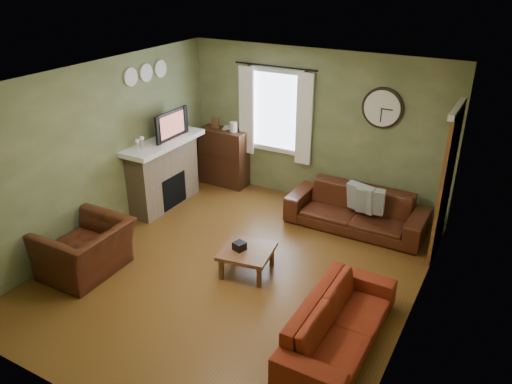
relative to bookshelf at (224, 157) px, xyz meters
The scene contains 31 objects.
floor 2.97m from the bookshelf, 54.77° to the right, with size 4.60×5.20×0.00m, color brown.
ceiling 3.58m from the bookshelf, 54.77° to the right, with size 4.60×5.20×0.00m, color white.
wall_left 2.58m from the bookshelf, 104.35° to the right, with size 0.00×5.20×2.60m, color olive.
wall_right 4.71m from the bookshelf, 30.94° to the right, with size 0.00×5.20×2.60m, color olive.
wall_back 1.87m from the bookshelf, ahead, with size 4.60×0.00×2.60m, color olive.
wall_front 5.32m from the bookshelf, 71.31° to the right, with size 4.60×0.00×2.60m, color olive.
fireplace 1.31m from the bookshelf, 108.36° to the right, with size 0.40×1.40×1.10m, color tan.
firebox 1.28m from the bookshelf, 100.13° to the right, with size 0.04×0.60×0.55m, color black.
mantel 1.43m from the bookshelf, 107.10° to the right, with size 0.58×1.60×0.08m, color white.
tv 1.41m from the bookshelf, 108.35° to the right, with size 0.60×0.08×0.35m, color black.
tv_screen 1.43m from the bookshelf, 104.48° to the right, with size 0.02×0.62×0.36m, color #994C3F.
medallion_left 2.42m from the bookshelf, 110.41° to the right, with size 0.28×0.28×0.03m, color white.
medallion_mid 2.20m from the bookshelf, 115.50° to the right, with size 0.28×0.28×0.03m, color white.
medallion_right 2.03m from the bookshelf, 123.60° to the right, with size 0.28×0.28×0.03m, color white.
window_pane 1.40m from the bookshelf, 10.86° to the left, with size 1.00×0.02×1.30m, color silver, non-canonical shape.
curtain_rod 2.00m from the bookshelf, ahead, with size 0.03×0.03×1.50m, color black.
curtain_left 1.02m from the bookshelf, 11.56° to the left, with size 0.28×0.04×1.55m, color white.
curtain_right 1.79m from the bookshelf, ahead, with size 0.28×0.04×1.55m, color white.
wall_clock 3.07m from the bookshelf, ahead, with size 0.64×0.06×0.64m, color white, non-canonical shape.
door 4.03m from the bookshelf, ahead, with size 0.05×0.90×2.10m, color brown.
bookshelf is the anchor object (origin of this frame).
book 0.44m from the bookshelf, 121.53° to the left, with size 0.17×0.23×0.02m, color brown.
sofa_brown 2.75m from the bookshelf, ahead, with size 2.14×0.84×0.62m, color #3C190D.
pillow_left 2.98m from the bookshelf, ahead, with size 0.41×0.12×0.41m, color gray.
pillow_right 2.82m from the bookshelf, ahead, with size 0.44×0.13×0.44m, color gray.
sofa_red 4.58m from the bookshelf, 41.71° to the right, with size 1.92×0.75×0.56m, color maroon.
armchair 3.38m from the bookshelf, 90.80° to the right, with size 1.09×0.95×0.71m, color #3C190D.
coffee_table 2.99m from the bookshelf, 51.70° to the right, with size 0.66×0.66×0.35m, color brown, non-canonical shape.
tissue_box 2.96m from the bookshelf, 53.63° to the right, with size 0.14×0.14×0.11m, color black.
wine_glass_a 2.03m from the bookshelf, 101.08° to the right, with size 0.07×0.07×0.20m, color white, non-canonical shape.
wine_glass_b 1.93m from the bookshelf, 101.73° to the right, with size 0.08×0.08×0.22m, color white, non-canonical shape.
Camera 1 is at (3.02, -4.84, 3.89)m, focal length 35.00 mm.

